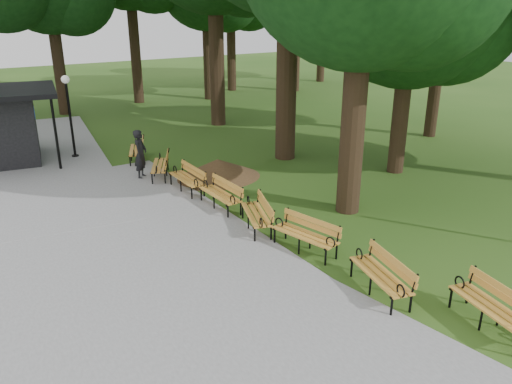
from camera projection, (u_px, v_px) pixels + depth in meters
ground at (333, 275)px, 11.41m from camera, size 100.00×100.00×0.00m
path at (118, 270)px, 11.55m from camera, size 12.00×38.00×0.06m
person at (141, 154)px, 17.64m from camera, size 0.74×0.76×1.77m
lamp_post at (68, 100)px, 19.57m from camera, size 0.32×0.32×3.32m
dirt_mound at (218, 168)px, 17.83m from camera, size 2.68×2.68×0.70m
bench_1 at (492, 308)px, 9.38m from camera, size 1.10×2.00×0.88m
bench_2 at (380, 275)px, 10.53m from camera, size 1.17×2.00×0.88m
bench_3 at (305, 235)px, 12.37m from camera, size 0.98×1.99×0.88m
bench_4 at (256, 214)px, 13.63m from camera, size 1.32×2.00×0.88m
bench_5 at (220, 195)px, 15.07m from camera, size 0.68×1.91×0.88m
bench_6 at (187, 179)px, 16.47m from camera, size 0.72×1.93×0.88m
bench_7 at (160, 166)px, 17.86m from camera, size 1.48×1.97×0.88m
bench_8 at (136, 150)px, 19.79m from camera, size 1.36×2.00×0.88m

